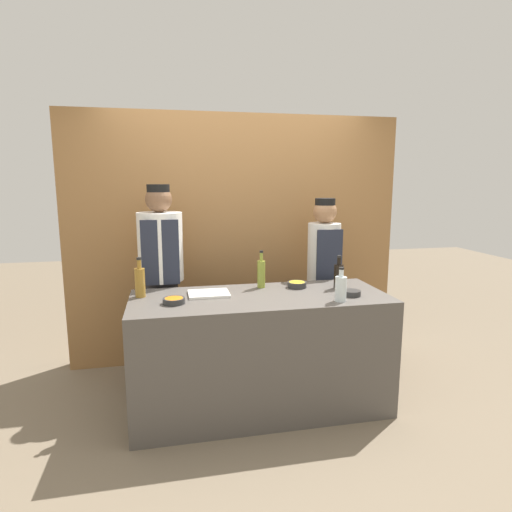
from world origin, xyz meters
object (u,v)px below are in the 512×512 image
Objects in this scene: sauce_bowl_purple at (352,293)px; bottle_oil at (261,273)px; chef_left at (162,278)px; chef_right at (323,275)px; bottle_vinegar at (140,282)px; bottle_soy at (339,275)px; sauce_bowl_orange at (174,300)px; cutting_board at (209,294)px; bottle_clear at (341,288)px; sauce_bowl_yellow at (297,284)px.

bottle_oil is at bearing 147.58° from sauce_bowl_purple.
chef_left reaches higher than chef_right.
bottle_oil is 1.01× the size of bottle_vinegar.
chef_left is at bearing 159.95° from bottle_soy.
sauce_bowl_orange is 0.32m from cutting_board.
chef_left is 1.48m from chef_right.
cutting_board is at bearing -161.79° from bottle_oil.
sauce_bowl_orange is 0.58× the size of bottle_soy.
chef_right is (1.39, 0.69, -0.03)m from sauce_bowl_orange.
chef_left reaches higher than sauce_bowl_purple.
sauce_bowl_purple is 1.60m from bottle_vinegar.
bottle_oil is 0.19× the size of chef_right.
sauce_bowl_purple is at bearing -28.03° from chef_left.
bottle_soy is at bearing 69.61° from bottle_clear.
bottle_oil is 0.18× the size of chef_left.
cutting_board is 0.19× the size of chef_right.
bottle_soy is (1.05, -0.01, 0.10)m from cutting_board.
sauce_bowl_purple is (1.33, -0.06, 0.00)m from sauce_bowl_orange.
sauce_bowl_purple is 0.54× the size of bottle_clear.
sauce_bowl_yellow is (-0.33, 0.33, 0.00)m from sauce_bowl_purple.
bottle_vinegar is 0.49m from chef_left.
cutting_board is (-1.06, 0.25, -0.01)m from sauce_bowl_purple.
bottle_clear is 0.14× the size of chef_left.
chef_right reaches higher than sauce_bowl_orange.
bottle_oil is at bearing 24.88° from sauce_bowl_orange.
chef_right reaches higher than bottle_oil.
sauce_bowl_purple is 0.08× the size of chef_right.
sauce_bowl_orange is 1.33m from sauce_bowl_purple.
sauce_bowl_purple is at bearing 40.51° from bottle_clear.
chef_right reaches higher than sauce_bowl_purple.
bottle_vinegar reaches higher than cutting_board.
sauce_bowl_yellow is (1.00, 0.27, 0.00)m from sauce_bowl_orange.
bottle_clear is 0.91m from chef_right.
sauce_bowl_orange is 1.01× the size of sauce_bowl_yellow.
chef_right is at bearing 28.25° from bottle_oil.
sauce_bowl_purple is at bearing -88.04° from bottle_soy.
bottle_clear is at bearing -47.31° from bottle_oil.
bottle_soy reaches higher than sauce_bowl_orange.
bottle_clear is 1.49m from bottle_vinegar.
bottle_soy is 0.17× the size of chef_right.
sauce_bowl_yellow is at bearing -132.58° from chef_right.
sauce_bowl_purple is 0.20m from bottle_clear.
bottle_vinegar reaches higher than bottle_soy.
cutting_board is 1.23× the size of bottle_clear.
cutting_board is at bearing -5.64° from bottle_vinegar.
bottle_clear is 0.83× the size of bottle_vinegar.
bottle_soy is at bearing 7.66° from sauce_bowl_orange.
sauce_bowl_yellow is 0.51× the size of cutting_board.
bottle_soy is 0.16× the size of chef_left.
chef_right is (0.20, 0.88, -0.11)m from bottle_clear.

